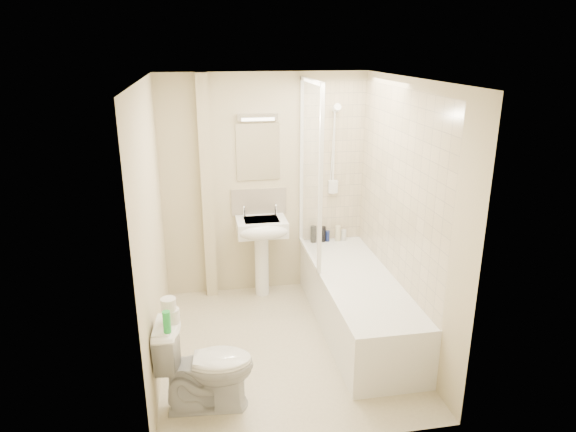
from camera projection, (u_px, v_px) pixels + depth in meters
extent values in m
plane|color=beige|center=(284.00, 346.00, 4.76)|extent=(2.50, 2.50, 0.00)
cube|color=beige|center=(265.00, 186.00, 5.54)|extent=(2.20, 0.02, 2.40)
cube|color=beige|center=(152.00, 232.00, 4.20)|extent=(0.02, 2.50, 2.40)
cube|color=beige|center=(406.00, 217.00, 4.56)|extent=(0.02, 2.50, 2.40)
cube|color=white|center=(284.00, 79.00, 3.99)|extent=(2.20, 2.50, 0.02)
cube|color=beige|center=(333.00, 163.00, 5.59)|extent=(0.70, 0.01, 1.75)
cube|color=beige|center=(398.00, 187.00, 4.67)|extent=(0.01, 2.10, 1.75)
cube|color=beige|center=(207.00, 190.00, 5.39)|extent=(0.12, 0.12, 2.40)
cube|color=beige|center=(259.00, 202.00, 5.58)|extent=(0.60, 0.02, 0.30)
cube|color=white|center=(258.00, 152.00, 5.40)|extent=(0.46, 0.01, 0.60)
cube|color=silver|center=(258.00, 117.00, 5.26)|extent=(0.42, 0.07, 0.07)
cube|color=white|center=(357.00, 303.00, 4.98)|extent=(0.70, 2.10, 0.55)
cube|color=white|center=(358.00, 282.00, 4.91)|extent=(0.56, 1.96, 0.05)
cube|color=white|center=(310.00, 172.00, 5.11)|extent=(0.01, 0.90, 1.80)
cube|color=white|center=(302.00, 163.00, 5.51)|extent=(0.04, 0.04, 1.80)
cube|color=white|center=(321.00, 183.00, 4.69)|extent=(0.04, 0.04, 1.80)
cube|color=white|center=(311.00, 81.00, 4.83)|extent=(0.04, 0.90, 0.04)
cube|color=white|center=(309.00, 253.00, 5.39)|extent=(0.04, 0.90, 0.03)
cylinder|color=white|center=(334.00, 153.00, 5.52)|extent=(0.02, 0.02, 0.90)
cylinder|color=white|center=(333.00, 193.00, 5.67)|extent=(0.05, 0.05, 0.02)
cylinder|color=white|center=(335.00, 110.00, 5.38)|extent=(0.05, 0.05, 0.02)
cylinder|color=white|center=(337.00, 108.00, 5.31)|extent=(0.08, 0.11, 0.11)
cube|color=white|center=(333.00, 187.00, 5.64)|extent=(0.10, 0.05, 0.14)
cylinder|color=white|center=(333.00, 148.00, 5.48)|extent=(0.01, 0.13, 0.84)
cylinder|color=white|center=(262.00, 265.00, 5.64)|extent=(0.15, 0.15, 0.71)
cube|color=white|center=(261.00, 226.00, 5.47)|extent=(0.53, 0.41, 0.16)
ellipsoid|color=white|center=(264.00, 232.00, 5.31)|extent=(0.53, 0.22, 0.16)
cube|color=silver|center=(261.00, 221.00, 5.45)|extent=(0.37, 0.26, 0.04)
cylinder|color=white|center=(244.00, 212.00, 5.50)|extent=(0.03, 0.03, 0.10)
cylinder|color=white|center=(276.00, 211.00, 5.56)|extent=(0.03, 0.03, 0.10)
sphere|color=white|center=(244.00, 207.00, 5.48)|extent=(0.04, 0.04, 0.04)
sphere|color=white|center=(276.00, 206.00, 5.54)|extent=(0.04, 0.04, 0.04)
cylinder|color=black|center=(313.00, 234.00, 5.72)|extent=(0.07, 0.07, 0.19)
cylinder|color=white|center=(319.00, 235.00, 5.74)|extent=(0.05, 0.05, 0.16)
cylinder|color=black|center=(323.00, 234.00, 5.75)|extent=(0.05, 0.05, 0.18)
cylinder|color=navy|center=(328.00, 236.00, 5.76)|extent=(0.05, 0.05, 0.12)
cylinder|color=beige|center=(338.00, 233.00, 5.77)|extent=(0.06, 0.06, 0.17)
cylinder|color=silver|center=(344.00, 235.00, 5.79)|extent=(0.06, 0.06, 0.12)
imported|color=white|center=(206.00, 365.00, 3.87)|extent=(0.52, 0.78, 0.73)
cylinder|color=white|center=(171.00, 315.00, 3.75)|extent=(0.12, 0.12, 0.10)
cylinder|color=white|center=(168.00, 304.00, 3.72)|extent=(0.11, 0.11, 0.09)
cylinder|color=green|center=(167.00, 322.00, 3.60)|extent=(0.05, 0.05, 0.16)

